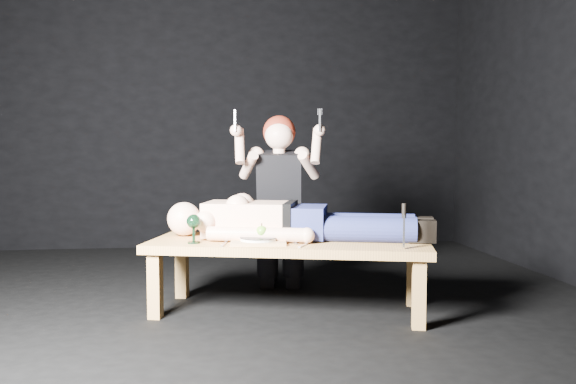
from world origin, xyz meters
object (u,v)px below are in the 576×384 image
Objects in this scene: serving_tray at (258,242)px; carving_knife at (404,226)px; lying_man at (300,217)px; goblet at (194,229)px; table at (289,276)px; kneeling_woman at (280,201)px.

carving_knife is at bearing -20.35° from serving_tray.
serving_tray is 0.87m from carving_knife.
lying_man reaches higher than goblet.
lying_man is at bearing 60.19° from table.
lying_man reaches higher than carving_knife.
lying_man is 1.42× the size of kneeling_woman.
carving_knife is at bearing -50.06° from kneeling_woman.
lying_man is 10.43× the size of goblet.
serving_tray is at bearing -138.82° from table.
lying_man is at bearing 9.52° from goblet.
table is 5.27× the size of serving_tray.
table is 0.32m from serving_tray.
carving_knife reaches higher than goblet.
kneeling_woman is at bearing 103.72° from table.
kneeling_woman is (-0.06, 0.54, 0.06)m from lying_man.
lying_man is 7.07× the size of carving_knife.
table is at bearing 3.15° from goblet.
goblet is 1.25m from carving_knife.
carving_knife is (0.81, -0.30, 0.12)m from serving_tray.
lying_man is at bearing 32.19° from serving_tray.
table is 9.79× the size of goblet.
goblet is at bearing 170.55° from serving_tray.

